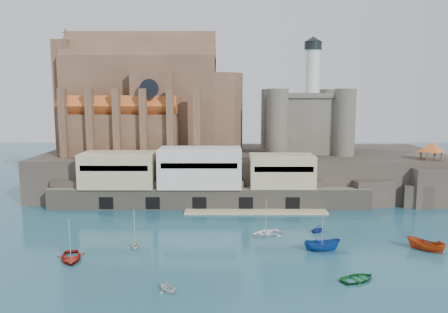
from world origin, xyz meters
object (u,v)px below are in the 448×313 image
boat_1 (167,291)px  pavilion (432,148)px  castle_keep (305,119)px  church (149,104)px  boat_0 (71,260)px  boat_2 (322,251)px

boat_1 → pavilion: bearing=-2.0°
castle_keep → boat_1: size_ratio=9.41×
castle_keep → pavilion: 30.50m
pavilion → castle_keep: bearing=149.8°
castle_keep → boat_1: 68.77m
pavilion → church: bearing=166.5°
church → castle_keep: church is taller
castle_keep → boat_0: (-43.90, -49.65, -18.31)m
church → boat_2: size_ratio=8.08×
boat_0 → church: bearing=67.0°
pavilion → boat_0: pavilion is taller
castle_keep → boat_1: (-27.90, -60.13, -18.31)m
church → castle_keep: bearing=-1.1°
church → boat_2: 62.33m
church → pavilion: (66.13, -15.85, -9.40)m
castle_keep → boat_0: castle_keep is taller
castle_keep → boat_0: 68.76m
castle_keep → boat_2: castle_keep is taller
castle_keep → boat_0: size_ratio=4.77×
boat_0 → boat_2: size_ratio=1.06×
boat_0 → boat_1: bearing=-52.0°
church → castle_keep: (40.21, -0.78, -3.81)m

